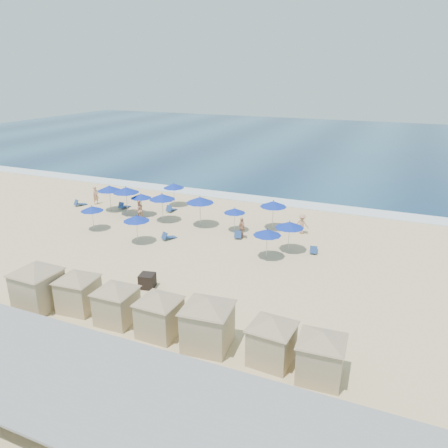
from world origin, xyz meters
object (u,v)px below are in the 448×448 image
(umbrella_0, at_px, (109,188))
(umbrella_11, at_px, (267,232))
(cabana_3, at_px, (159,308))
(beachgoer_3, at_px, (302,224))
(cabana_4, at_px, (208,316))
(umbrella_1, at_px, (126,190))
(umbrella_9, at_px, (273,204))
(cabana_1, at_px, (78,286))
(beachgoer_2, at_px, (242,228))
(beachgoer_1, at_px, (139,210))
(umbrella_7, at_px, (200,200))
(cabana_6, at_px, (322,349))
(cabana_2, at_px, (116,297))
(umbrella_8, at_px, (235,211))
(cabana_0, at_px, (37,280))
(umbrella_10, at_px, (290,225))
(trash_bin, at_px, (147,281))
(beachgoer_0, at_px, (96,195))
(umbrella_3, at_px, (92,209))
(umbrella_6, at_px, (136,218))
(umbrella_2, at_px, (141,196))
(umbrella_4, at_px, (174,186))
(cabana_5, at_px, (272,334))
(umbrella_5, at_px, (162,197))

(umbrella_0, relative_size, umbrella_11, 1.12)
(cabana_3, distance_m, beachgoer_3, 17.38)
(cabana_4, bearing_deg, umbrella_1, 135.46)
(cabana_3, height_order, umbrella_9, cabana_3)
(cabana_1, bearing_deg, umbrella_1, 116.47)
(cabana_4, relative_size, umbrella_9, 1.81)
(umbrella_0, height_order, beachgoer_2, umbrella_0)
(beachgoer_1, bearing_deg, umbrella_7, 134.01)
(umbrella_9, bearing_deg, cabana_1, -109.41)
(cabana_6, bearing_deg, cabana_3, 179.36)
(umbrella_7, distance_m, beachgoer_3, 8.76)
(cabana_2, bearing_deg, umbrella_9, 79.33)
(cabana_2, bearing_deg, cabana_1, 175.80)
(umbrella_8, height_order, beachgoer_1, umbrella_8)
(cabana_0, xyz_separation_m, beachgoer_1, (-3.60, 15.31, -0.83))
(cabana_4, height_order, umbrella_11, cabana_4)
(cabana_2, height_order, umbrella_10, cabana_2)
(umbrella_11, bearing_deg, trash_bin, -126.78)
(umbrella_1, xyz_separation_m, beachgoer_0, (-4.87, 1.55, -1.48))
(trash_bin, distance_m, umbrella_8, 11.57)
(umbrella_10, relative_size, beachgoer_1, 1.40)
(cabana_2, height_order, cabana_6, cabana_6)
(umbrella_8, bearing_deg, umbrella_3, -157.80)
(umbrella_6, bearing_deg, umbrella_2, 120.91)
(cabana_4, bearing_deg, umbrella_2, 132.27)
(umbrella_3, relative_size, umbrella_10, 0.89)
(umbrella_2, height_order, umbrella_6, umbrella_6)
(cabana_0, height_order, umbrella_9, cabana_0)
(umbrella_9, distance_m, umbrella_10, 4.86)
(beachgoer_0, bearing_deg, cabana_2, -123.82)
(umbrella_4, bearing_deg, cabana_3, -62.12)
(beachgoer_3, bearing_deg, trash_bin, 69.19)
(cabana_2, bearing_deg, umbrella_6, 118.81)
(cabana_1, xyz_separation_m, umbrella_3, (-7.79, 10.69, 0.40))
(cabana_1, bearing_deg, umbrella_9, 70.59)
(umbrella_11, height_order, beachgoer_1, umbrella_11)
(cabana_2, relative_size, umbrella_4, 1.72)
(trash_bin, distance_m, cabana_5, 10.10)
(cabana_3, relative_size, beachgoer_2, 2.42)
(cabana_0, distance_m, umbrella_8, 16.77)
(umbrella_4, distance_m, umbrella_7, 6.61)
(umbrella_10, height_order, beachgoer_1, umbrella_10)
(umbrella_10, bearing_deg, beachgoer_1, 172.68)
(umbrella_0, bearing_deg, umbrella_7, -2.49)
(cabana_3, height_order, umbrella_8, cabana_3)
(umbrella_3, distance_m, umbrella_4, 9.18)
(cabana_1, distance_m, umbrella_0, 18.37)
(cabana_4, bearing_deg, umbrella_0, 138.50)
(umbrella_3, bearing_deg, umbrella_5, 44.95)
(cabana_1, xyz_separation_m, cabana_6, (13.62, -0.38, -0.01))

